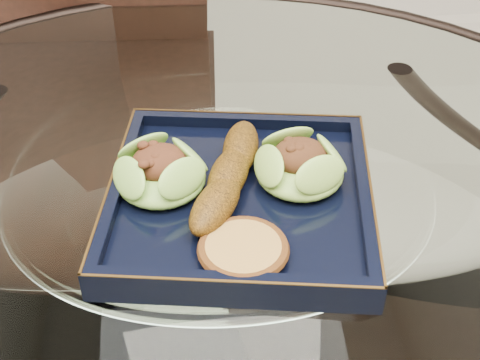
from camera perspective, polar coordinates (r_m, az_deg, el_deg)
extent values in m
cylinder|color=white|center=(0.71, -1.75, -3.04)|extent=(1.10, 1.10, 0.01)
torus|color=black|center=(0.71, -1.75, -3.04)|extent=(1.13, 1.13, 0.02)
cylinder|color=black|center=(1.22, 10.79, -6.62)|extent=(0.04, 0.04, 0.75)
cylinder|color=black|center=(1.20, -16.18, -8.57)|extent=(0.04, 0.04, 0.75)
cube|color=black|center=(1.18, -11.98, -2.63)|extent=(0.44, 0.44, 0.04)
cube|color=black|center=(1.19, -12.57, 13.18)|extent=(0.40, 0.06, 0.45)
cylinder|color=black|center=(1.51, -16.64, -5.17)|extent=(0.03, 0.03, 0.44)
cylinder|color=black|center=(1.46, -2.93, -4.98)|extent=(0.03, 0.03, 0.44)
cube|color=black|center=(0.70, 0.00, -1.91)|extent=(0.31, 0.31, 0.02)
ellipsoid|color=#54972B|center=(0.70, -6.78, 0.49)|extent=(0.11, 0.11, 0.03)
ellipsoid|color=#578B28|center=(0.70, 5.13, 1.06)|extent=(0.10, 0.10, 0.03)
ellipsoid|color=brown|center=(0.69, -0.97, 0.48)|extent=(0.10, 0.18, 0.03)
cylinder|color=#A27436|center=(0.62, 0.28, -6.05)|extent=(0.08, 0.08, 0.01)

